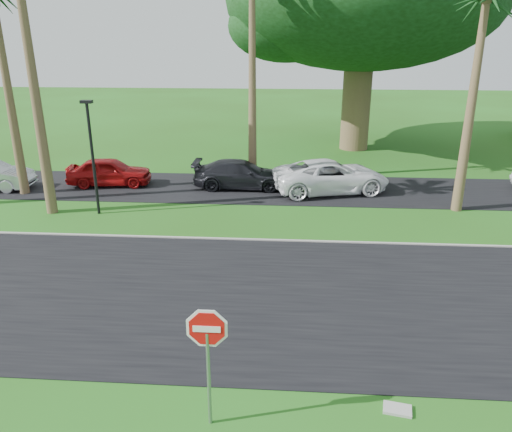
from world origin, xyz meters
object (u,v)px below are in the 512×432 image
object	(u,v)px
car_red	(109,172)
car_minivan	(331,177)
car_dark	(241,175)
stop_sign_near	(208,344)

from	to	relation	value
car_red	car_minivan	xyz separation A→B (m)	(10.76, -0.36, 0.07)
car_red	car_dark	world-z (taller)	car_red
stop_sign_near	car_red	bearing A→B (deg)	115.51
stop_sign_near	car_minivan	size ratio (longest dim) A/B	0.48
stop_sign_near	car_dark	xyz separation A→B (m)	(-0.96, 15.59, -1.11)
stop_sign_near	car_minivan	xyz separation A→B (m)	(3.33, 15.21, -1.02)
stop_sign_near	car_minivan	world-z (taller)	stop_sign_near
car_red	car_minivan	distance (m)	10.77
car_minivan	stop_sign_near	bearing A→B (deg)	153.37
stop_sign_near	car_dark	bearing A→B (deg)	93.52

